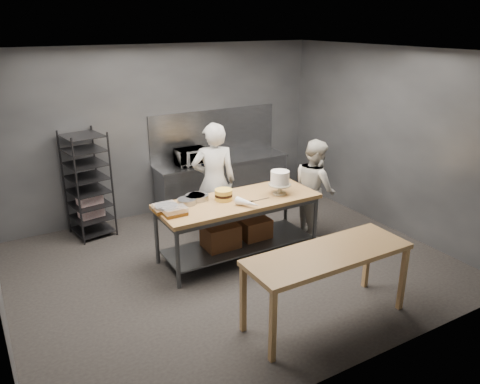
% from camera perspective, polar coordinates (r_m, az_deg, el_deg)
% --- Properties ---
extents(ground, '(6.00, 6.00, 0.00)m').
position_cam_1_polar(ground, '(6.94, -0.92, -8.85)').
color(ground, black).
rests_on(ground, ground).
extents(back_wall, '(6.00, 0.04, 3.00)m').
position_cam_1_polar(back_wall, '(8.55, -9.25, 7.33)').
color(back_wall, '#4C4F54').
rests_on(back_wall, ground).
extents(work_table, '(2.40, 0.90, 0.92)m').
position_cam_1_polar(work_table, '(6.95, -0.36, -3.54)').
color(work_table, olive).
rests_on(work_table, ground).
extents(near_counter, '(2.00, 0.70, 0.90)m').
position_cam_1_polar(near_counter, '(5.49, 10.68, -7.99)').
color(near_counter, olive).
rests_on(near_counter, ground).
extents(back_counter, '(2.60, 0.60, 0.90)m').
position_cam_1_polar(back_counter, '(8.95, -2.16, 1.18)').
color(back_counter, slate).
rests_on(back_counter, ground).
extents(splashback_panel, '(2.60, 0.02, 0.90)m').
position_cam_1_polar(splashback_panel, '(8.96, -3.14, 7.17)').
color(splashback_panel, slate).
rests_on(splashback_panel, back_counter).
extents(speed_rack, '(0.70, 0.74, 1.75)m').
position_cam_1_polar(speed_rack, '(7.95, -18.04, 0.76)').
color(speed_rack, black).
rests_on(speed_rack, ground).
extents(chef_behind, '(0.81, 0.67, 1.92)m').
position_cam_1_polar(chef_behind, '(7.43, -3.19, 1.22)').
color(chef_behind, silver).
rests_on(chef_behind, ground).
extents(chef_right, '(0.75, 0.89, 1.62)m').
position_cam_1_polar(chef_right, '(7.67, 9.09, 0.45)').
color(chef_right, silver).
rests_on(chef_right, ground).
extents(microwave, '(0.54, 0.37, 0.30)m').
position_cam_1_polar(microwave, '(8.50, -6.00, 4.28)').
color(microwave, black).
rests_on(microwave, back_counter).
extents(frosted_cake_stand, '(0.34, 0.34, 0.36)m').
position_cam_1_polar(frosted_cake_stand, '(6.96, 4.89, 1.56)').
color(frosted_cake_stand, '#A9A187').
rests_on(frosted_cake_stand, work_table).
extents(layer_cake, '(0.26, 0.26, 0.16)m').
position_cam_1_polar(layer_cake, '(6.76, -2.02, -0.34)').
color(layer_cake, '#F2BF4D').
rests_on(layer_cake, work_table).
extents(cake_pans, '(0.86, 0.46, 0.07)m').
position_cam_1_polar(cake_pans, '(6.68, -6.55, -1.10)').
color(cake_pans, gray).
rests_on(cake_pans, work_table).
extents(piping_bag, '(0.28, 0.39, 0.12)m').
position_cam_1_polar(piping_bag, '(6.50, 1.00, -1.36)').
color(piping_bag, white).
rests_on(piping_bag, work_table).
extents(offset_spatula, '(0.36, 0.02, 0.02)m').
position_cam_1_polar(offset_spatula, '(6.75, 1.93, -1.04)').
color(offset_spatula, slate).
rests_on(offset_spatula, work_table).
extents(pastry_clamshells, '(0.38, 0.40, 0.11)m').
position_cam_1_polar(pastry_clamshells, '(6.37, -8.54, -2.12)').
color(pastry_clamshells, brown).
rests_on(pastry_clamshells, work_table).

